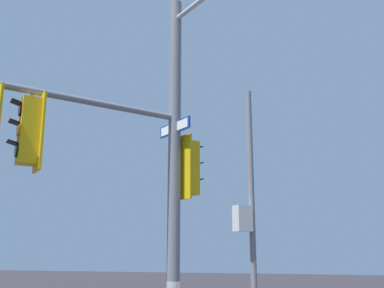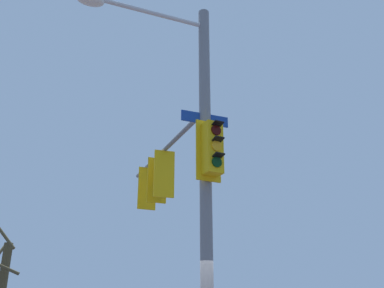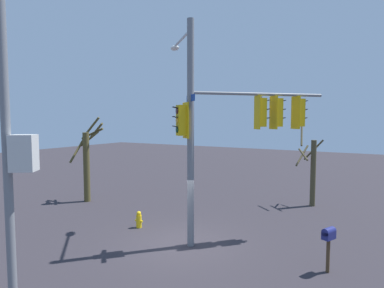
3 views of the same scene
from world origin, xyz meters
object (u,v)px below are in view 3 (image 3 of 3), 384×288
at_px(fire_hydrant, 139,220).
at_px(bare_tree_across_street, 87,161).
at_px(mailbox, 329,237).
at_px(bare_tree_behind_pole, 312,169).

distance_m(fire_hydrant, bare_tree_across_street, 6.28).
height_order(mailbox, bare_tree_across_street, bare_tree_across_street).
distance_m(mailbox, bare_tree_behind_pole, 8.16).
bearing_deg(fire_hydrant, mailbox, 178.08).
bearing_deg(mailbox, bare_tree_across_street, 13.95).
height_order(fire_hydrant, mailbox, mailbox).
distance_m(bare_tree_behind_pole, bare_tree_across_street, 12.60).
xyz_separation_m(fire_hydrant, bare_tree_across_street, (5.56, -2.12, 1.99)).
height_order(bare_tree_behind_pole, bare_tree_across_street, bare_tree_across_street).
relative_size(fire_hydrant, bare_tree_behind_pole, 0.16).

